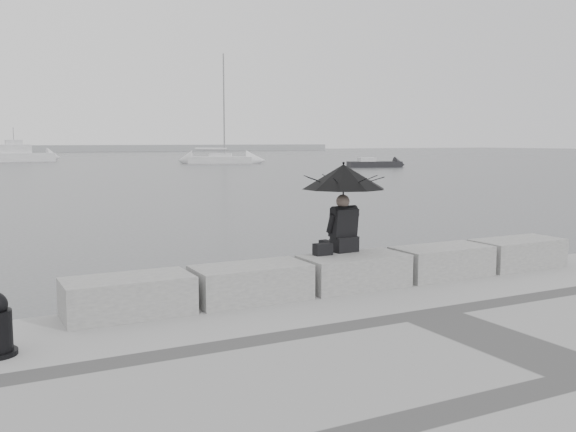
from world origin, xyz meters
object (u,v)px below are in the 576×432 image
small_motorboat (374,164)px  sailboat_right (221,159)px  motor_cruiser (21,155)px  seated_person (344,185)px

small_motorboat → sailboat_right: bearing=135.4°
motor_cruiser → small_motorboat: bearing=-51.5°
seated_person → motor_cruiser: (2.30, 81.26, -1.14)m
seated_person → small_motorboat: 56.23m
sailboat_right → motor_cruiser: (-20.44, 18.09, 0.37)m
sailboat_right → small_motorboat: size_ratio=2.26×
sailboat_right → motor_cruiser: bearing=163.9°
seated_person → small_motorboat: (32.66, 45.74, -1.71)m
seated_person → motor_cruiser: motor_cruiser is taller
motor_cruiser → small_motorboat: (30.36, -35.52, -0.57)m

